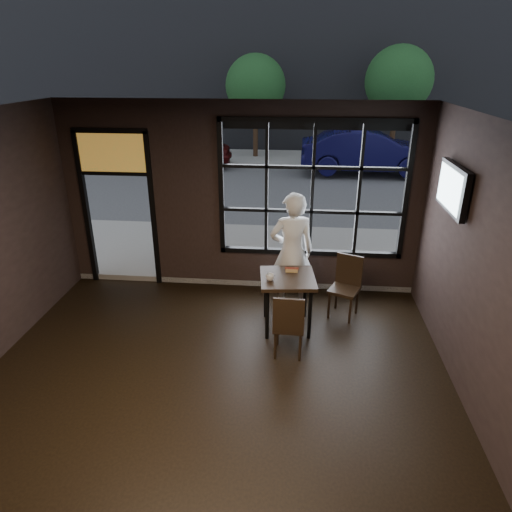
# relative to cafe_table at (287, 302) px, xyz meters

# --- Properties ---
(floor) EXTENTS (6.00, 7.00, 0.02)m
(floor) POSITION_rel_cafe_table_xyz_m (-0.86, -2.18, -0.44)
(floor) COLOR black
(floor) RESTS_ON ground
(ceiling) EXTENTS (6.00, 7.00, 0.02)m
(ceiling) POSITION_rel_cafe_table_xyz_m (-0.86, -2.18, 2.78)
(ceiling) COLOR black
(ceiling) RESTS_ON ground
(window_frame) EXTENTS (3.06, 0.12, 2.28)m
(window_frame) POSITION_rel_cafe_table_xyz_m (0.34, 1.32, 1.37)
(window_frame) COLOR black
(window_frame) RESTS_ON ground
(stained_transom) EXTENTS (1.20, 0.06, 0.70)m
(stained_transom) POSITION_rel_cafe_table_xyz_m (-2.96, 1.32, 1.92)
(stained_transom) COLOR orange
(stained_transom) RESTS_ON ground
(street_asphalt) EXTENTS (60.00, 41.00, 0.04)m
(street_asphalt) POSITION_rel_cafe_table_xyz_m (-0.86, 21.82, -0.45)
(street_asphalt) COLOR #545456
(street_asphalt) RESTS_ON ground
(cafe_table) EXTENTS (0.87, 0.87, 0.85)m
(cafe_table) POSITION_rel_cafe_table_xyz_m (0.00, 0.00, 0.00)
(cafe_table) COLOR black
(cafe_table) RESTS_ON floor
(chair_near) EXTENTS (0.43, 0.43, 0.95)m
(chair_near) POSITION_rel_cafe_table_xyz_m (0.05, -0.66, 0.05)
(chair_near) COLOR black
(chair_near) RESTS_ON floor
(chair_window) EXTENTS (0.56, 0.56, 0.98)m
(chair_window) POSITION_rel_cafe_table_xyz_m (0.88, 0.42, 0.06)
(chair_window) COLOR black
(chair_window) RESTS_ON floor
(man) EXTENTS (0.79, 0.61, 1.94)m
(man) POSITION_rel_cafe_table_xyz_m (0.04, 0.63, 0.54)
(man) COLOR silver
(man) RESTS_ON floor
(hotdog) EXTENTS (0.20, 0.08, 0.06)m
(hotdog) POSITION_rel_cafe_table_xyz_m (0.05, 0.18, 0.45)
(hotdog) COLOR tan
(hotdog) RESTS_ON cafe_table
(cup) EXTENTS (0.13, 0.13, 0.10)m
(cup) POSITION_rel_cafe_table_xyz_m (-0.25, -0.14, 0.47)
(cup) COLOR silver
(cup) RESTS_ON cafe_table
(tv) EXTENTS (0.12, 1.03, 0.60)m
(tv) POSITION_rel_cafe_table_xyz_m (2.07, -0.11, 1.82)
(tv) COLOR black
(tv) RESTS_ON wall_right
(navy_car) EXTENTS (4.56, 1.60, 1.50)m
(navy_car) POSITION_rel_cafe_table_xyz_m (2.44, 10.23, 0.42)
(navy_car) COLOR black
(navy_car) RESTS_ON street_asphalt
(maroon_car) EXTENTS (4.21, 2.29, 1.36)m
(maroon_car) POSITION_rel_cafe_table_xyz_m (-4.39, 10.69, 0.35)
(maroon_car) COLOR #3B0909
(maroon_car) RESTS_ON street_asphalt
(tree_left) EXTENTS (2.35, 2.35, 4.01)m
(tree_left) POSITION_rel_cafe_table_xyz_m (-1.71, 12.86, 2.40)
(tree_left) COLOR #332114
(tree_left) RESTS_ON street_asphalt
(tree_right) EXTENTS (2.52, 2.52, 4.31)m
(tree_right) POSITION_rel_cafe_table_xyz_m (3.71, 12.79, 2.61)
(tree_right) COLOR #332114
(tree_right) RESTS_ON street_asphalt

